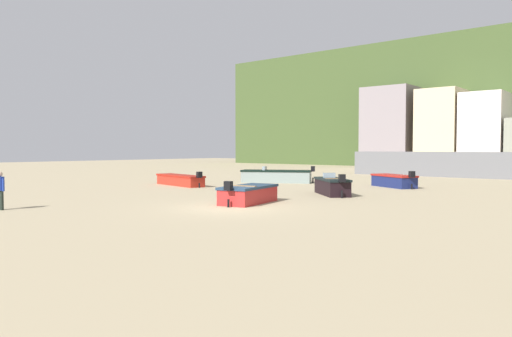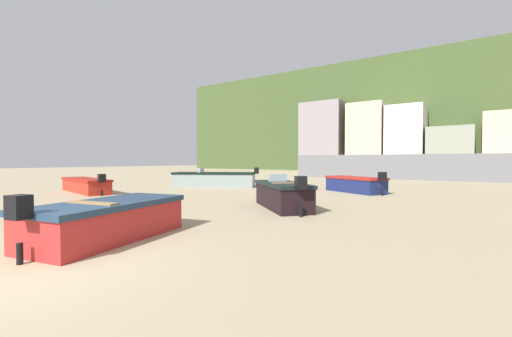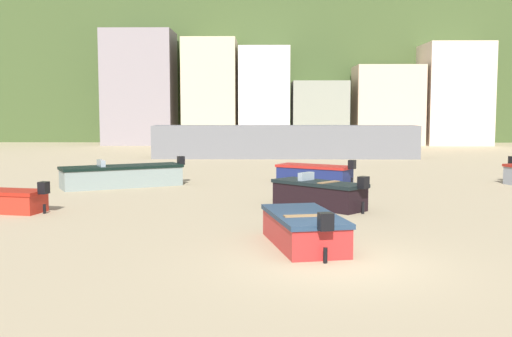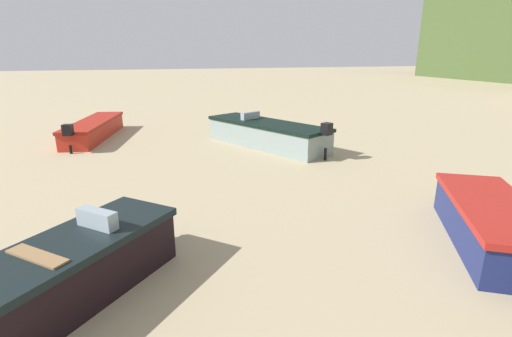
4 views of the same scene
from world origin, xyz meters
name	(u,v)px [view 2 (image 2 of 4)]	position (x,y,z in m)	size (l,w,h in m)	color
ground_plane	(24,267)	(0.00, 0.00, 0.00)	(160.00, 160.00, 0.00)	tan
headland_hill	(434,122)	(0.00, 66.00, 8.97)	(90.00, 32.00, 17.94)	#3C4E27
harbor_pier	(393,167)	(-0.21, 30.00, 1.14)	(18.47, 2.40, 2.28)	slate
townhouse_far_left	(324,137)	(-13.71, 46.62, 5.43)	(6.59, 5.24, 10.86)	gray
townhouse_left	(368,138)	(-6.91, 47.12, 5.02)	(5.05, 6.24, 10.04)	#CBB890
townhouse_centre	(406,140)	(-1.72, 46.79, 4.62)	(4.78, 5.57, 9.25)	silver
townhouse_centre_right	(450,151)	(3.60, 47.00, 3.02)	(5.25, 6.01, 6.03)	gray
boat_red_0	(108,220)	(-0.59, 1.80, 0.43)	(2.19, 3.79, 1.15)	red
boat_black_1	(282,195)	(0.31, 7.93, 0.48)	(3.36, 3.26, 1.25)	black
boat_navy_3	(355,184)	(0.73, 15.24, 0.43)	(3.69, 2.91, 1.16)	navy
boat_grey_4	(214,179)	(-7.96, 13.67, 0.49)	(5.40, 3.80, 1.27)	gray
boat_red_5	(85,185)	(-11.45, 7.11, 0.38)	(5.27, 2.24, 1.07)	red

